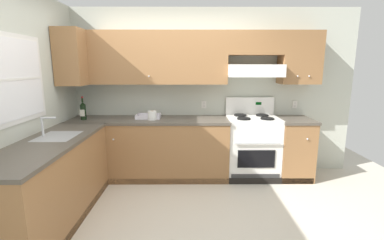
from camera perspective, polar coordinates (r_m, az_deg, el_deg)
The scene contains 9 objects.
ground_plane at distance 3.20m, azimuth -4.99°, elevation -20.46°, with size 7.04×7.04×0.00m, color beige.
wall_back at distance 4.24m, azimuth 1.70°, elevation 8.56°, with size 4.68×0.57×2.55m.
wall_left at distance 3.48m, azimuth -32.25°, elevation 3.99°, with size 0.47×4.00×2.55m.
counter_back_run at distance 4.15m, azimuth -3.58°, elevation -5.99°, with size 3.60×0.65×0.91m.
counter_left_run at distance 3.32m, azimuth -27.49°, elevation -11.60°, with size 0.63×1.91×1.13m.
stove at distance 4.25m, azimuth 12.53°, elevation -5.44°, with size 0.76×0.62×1.20m.
wine_bottle at distance 4.25m, azimuth -21.98°, elevation 1.87°, with size 0.08×0.08×0.34m.
bowl at distance 4.14m, azimuth -9.16°, elevation 0.67°, with size 0.36×0.26×0.06m.
paper_towel_roll at distance 3.99m, azimuth -8.40°, elevation 0.98°, with size 0.13×0.13×0.13m.
Camera 1 is at (0.25, -2.71, 1.68)m, focal length 25.28 mm.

